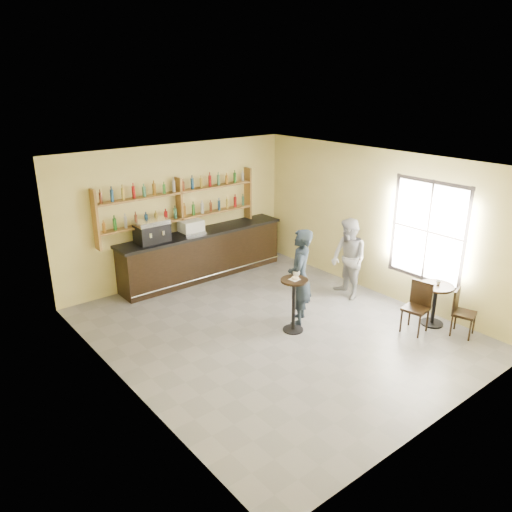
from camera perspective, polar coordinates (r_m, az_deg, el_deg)
floor at (r=9.75m, az=2.05°, el=-8.44°), size 7.00×7.00×0.00m
ceiling at (r=8.70m, az=2.31°, el=10.44°), size 7.00×7.00×0.00m
wall_back at (r=11.85m, az=-9.00°, el=4.87°), size 7.00×0.00×7.00m
wall_front at (r=7.06m, az=21.24°, el=-7.00°), size 7.00×0.00×7.00m
wall_left at (r=7.61m, az=-15.22°, el=-4.29°), size 0.00×7.00×7.00m
wall_right at (r=11.21m, az=13.88°, el=3.66°), size 0.00×7.00×7.00m
window_pane at (r=10.53m, az=19.04°, el=2.66°), size 0.00×2.00×2.00m
window_frame at (r=10.52m, az=19.02°, el=2.65°), size 0.04×1.70×2.10m
shelf_unit at (r=11.68m, az=-8.74°, el=5.74°), size 4.00×0.26×1.40m
liquor_bottles at (r=11.64m, az=-8.78°, el=6.55°), size 3.68×0.10×1.00m
bar_counter at (r=12.08m, az=-6.10°, el=0.22°), size 4.27×0.83×1.15m
espresso_machine at (r=11.21m, az=-11.82°, el=2.82°), size 0.72×0.47×0.51m
pastry_case at (r=11.70m, az=-7.44°, el=3.31°), size 0.58×0.48×0.32m
pedestal_table at (r=9.52m, az=4.33°, el=-5.64°), size 0.67×0.67×1.06m
napkin at (r=9.30m, az=4.41°, el=-2.67°), size 0.19×0.19×0.00m
donut at (r=9.29m, az=4.50°, el=-2.52°), size 0.15×0.15×0.05m
cup_pedestal at (r=9.44m, az=4.63°, el=-2.00°), size 0.16×0.16×0.11m
man_main at (r=9.69m, az=5.02°, el=-2.40°), size 0.83×0.80×1.92m
cafe_table at (r=10.38m, az=19.68°, el=-5.28°), size 0.71×0.71×0.83m
cup_cafe at (r=10.24m, az=20.13°, el=-2.87°), size 0.10×0.10×0.08m
chair_west at (r=9.94m, az=17.78°, el=-5.71°), size 0.49×0.49×0.98m
chair_south at (r=10.15m, az=22.71°, el=-6.05°), size 0.49×0.49×0.91m
patron_second at (r=10.98m, az=10.52°, el=-0.34°), size 0.87×1.00×1.78m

